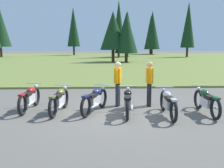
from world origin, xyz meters
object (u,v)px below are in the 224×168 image
at_px(motorcycle_black, 128,101).
at_px(motorcycle_olive, 59,100).
at_px(motorcycle_british_green, 206,101).
at_px(motorcycle_navy, 95,100).
at_px(rider_in_hivis_vest, 118,81).
at_px(motorcycle_red, 30,98).
at_px(motorcycle_silver, 168,103).
at_px(rider_near_row_end, 149,81).

bearing_deg(motorcycle_black, motorcycle_olive, 172.05).
distance_m(motorcycle_olive, motorcycle_black, 2.31).
bearing_deg(motorcycle_british_green, motorcycle_black, 178.69).
relative_size(motorcycle_navy, rider_in_hivis_vest, 1.18).
height_order(motorcycle_red, motorcycle_olive, same).
relative_size(motorcycle_navy, motorcycle_silver, 0.94).
relative_size(motorcycle_british_green, rider_in_hivis_vest, 1.26).
bearing_deg(rider_near_row_end, motorcycle_red, -174.70).
xyz_separation_m(motorcycle_british_green, rider_in_hivis_vest, (-2.87, 1.23, 0.51)).
height_order(motorcycle_olive, motorcycle_black, same).
bearing_deg(motorcycle_silver, motorcycle_black, 167.64).
bearing_deg(rider_near_row_end, motorcycle_black, -129.48).
relative_size(motorcycle_olive, rider_near_row_end, 1.25).
distance_m(motorcycle_olive, rider_in_hivis_vest, 2.26).
bearing_deg(motorcycle_red, motorcycle_british_green, -7.30).
bearing_deg(motorcycle_british_green, motorcycle_silver, -170.70).
distance_m(motorcycle_black, motorcycle_silver, 1.30).
relative_size(motorcycle_silver, rider_in_hivis_vest, 1.26).
xyz_separation_m(motorcycle_black, motorcycle_silver, (1.27, -0.28, 0.00)).
relative_size(motorcycle_olive, motorcycle_silver, 1.00).
xyz_separation_m(motorcycle_navy, motorcycle_black, (1.09, -0.33, 0.00)).
distance_m(rider_in_hivis_vest, rider_near_row_end, 1.17).
bearing_deg(motorcycle_british_green, motorcycle_red, 172.70).
bearing_deg(motorcycle_navy, motorcycle_olive, -179.61).
xyz_separation_m(motorcycle_red, motorcycle_olive, (1.09, -0.39, 0.00)).
xyz_separation_m(motorcycle_black, motorcycle_british_green, (2.61, -0.06, 0.00)).
bearing_deg(motorcycle_british_green, motorcycle_olive, 175.57).
xyz_separation_m(motorcycle_navy, motorcycle_british_green, (3.70, -0.39, 0.00)).
height_order(motorcycle_navy, motorcycle_black, same).
bearing_deg(motorcycle_silver, rider_in_hivis_vest, 136.52).
bearing_deg(motorcycle_british_green, rider_in_hivis_vest, 156.79).
bearing_deg(motorcycle_black, rider_in_hivis_vest, 102.21).
bearing_deg(motorcycle_red, motorcycle_silver, -11.97).
bearing_deg(motorcycle_silver, motorcycle_british_green, 9.30).
bearing_deg(motorcycle_silver, motorcycle_olive, 170.46).
distance_m(motorcycle_red, motorcycle_british_green, 6.04).
xyz_separation_m(motorcycle_olive, motorcycle_silver, (3.56, -0.60, 0.00)).
distance_m(motorcycle_navy, rider_in_hivis_vest, 1.29).
height_order(motorcycle_red, motorcycle_navy, same).
relative_size(motorcycle_black, rider_near_row_end, 1.26).
height_order(motorcycle_olive, rider_near_row_end, rider_near_row_end).
height_order(motorcycle_navy, motorcycle_silver, same).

